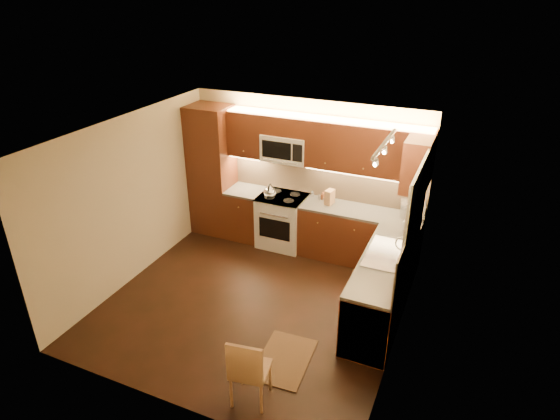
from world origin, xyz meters
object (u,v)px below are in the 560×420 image
at_px(microwave, 286,148).
at_px(sink, 388,249).
at_px(kettle, 270,190).
at_px(knife_block, 330,197).
at_px(dining_chair, 250,368).
at_px(stove, 282,220).
at_px(soap_bottle, 407,223).
at_px(toaster_oven, 413,209).

relative_size(microwave, sink, 0.88).
height_order(microwave, kettle, microwave).
bearing_deg(microwave, sink, -32.21).
distance_m(knife_block, dining_chair, 3.38).
bearing_deg(stove, knife_block, 4.76).
relative_size(soap_bottle, dining_chair, 0.24).
height_order(stove, microwave, microwave).
xyz_separation_m(toaster_oven, knife_block, (-1.30, -0.10, 0.01)).
height_order(toaster_oven, soap_bottle, toaster_oven).
bearing_deg(dining_chair, sink, 56.81).
height_order(knife_block, soap_bottle, knife_block).
bearing_deg(soap_bottle, stove, -178.77).
relative_size(microwave, knife_block, 3.18).
xyz_separation_m(kettle, soap_bottle, (2.28, -0.22, -0.03)).
height_order(stove, sink, sink).
xyz_separation_m(sink, dining_chair, (-0.96, -2.13, -0.53)).
height_order(microwave, toaster_oven, microwave).
height_order(stove, soap_bottle, soap_bottle).
xyz_separation_m(stove, kettle, (-0.18, -0.12, 0.58)).
xyz_separation_m(microwave, toaster_oven, (2.10, 0.03, -0.71)).
bearing_deg(toaster_oven, microwave, 170.57).
bearing_deg(knife_block, toaster_oven, 15.30).
distance_m(stove, sink, 2.35).
xyz_separation_m(microwave, dining_chair, (1.04, -3.39, -1.28)).
xyz_separation_m(toaster_oven, dining_chair, (-1.07, -3.42, -0.57)).
bearing_deg(microwave, knife_block, -4.85).
distance_m(stove, knife_block, 0.98).
relative_size(sink, toaster_oven, 2.34).
bearing_deg(stove, dining_chair, -72.33).
distance_m(microwave, dining_chair, 3.77).
distance_m(kettle, knife_block, 1.00).
bearing_deg(soap_bottle, dining_chair, -99.70).
bearing_deg(toaster_oven, sink, -104.86).
bearing_deg(knife_block, soap_bottle, -6.23).
relative_size(kettle, soap_bottle, 1.12).
bearing_deg(stove, kettle, -146.57).
bearing_deg(sink, knife_block, 135.13).
relative_size(microwave, soap_bottle, 3.63).
bearing_deg(microwave, kettle, -125.03).
xyz_separation_m(stove, toaster_oven, (2.10, 0.17, 0.55)).
distance_m(soap_bottle, dining_chair, 3.16).
bearing_deg(dining_chair, soap_bottle, 61.11).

